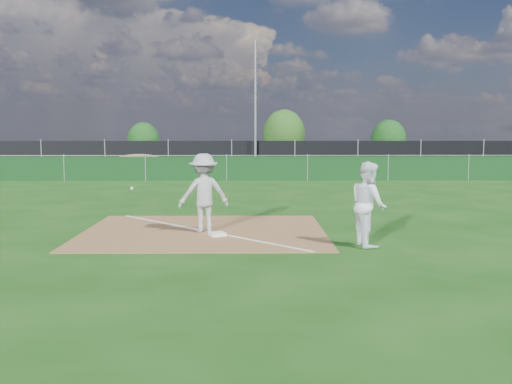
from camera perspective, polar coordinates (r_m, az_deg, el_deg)
ground at (r=23.25m, az=-3.44°, el=0.01°), size 90.00×90.00×0.00m
infield_dirt at (r=14.35m, az=-5.20°, el=-3.94°), size 6.00×5.00×0.02m
foul_line at (r=14.35m, az=-5.20°, el=-3.88°), size 5.01×5.01×0.01m
green_fence at (r=28.17m, az=-2.96°, el=2.35°), size 44.00×0.05×1.20m
dirt_mound at (r=32.23m, az=-11.63°, el=2.70°), size 3.38×2.60×1.17m
black_fence at (r=36.13m, az=-2.45°, el=3.71°), size 46.00×0.04×1.80m
parking_lot at (r=41.17m, az=-2.22°, el=2.79°), size 46.00×9.00×0.01m
light_pole at (r=35.81m, az=-0.06°, el=8.65°), size 0.16×0.16×8.00m
first_base at (r=13.70m, az=-3.89°, el=-4.22°), size 0.48×0.48×0.08m
play_at_first at (r=14.13m, az=-5.25°, el=-0.09°), size 2.48×1.05×1.94m
runner at (r=12.69m, az=11.19°, el=-1.18°), size 0.85×1.02×1.86m
car_left at (r=40.39m, az=-10.71°, el=3.78°), size 4.92×2.31×1.63m
car_mid at (r=39.96m, az=-1.40°, el=3.88°), size 5.28×2.84×1.65m
car_right at (r=40.74m, az=6.61°, el=3.63°), size 4.79×3.15×1.29m
tree_left at (r=47.37m, az=-11.20°, el=5.06°), size 2.60×2.60×3.08m
tree_mid at (r=48.00m, az=2.82°, el=5.85°), size 3.51×3.51×4.16m
tree_right at (r=46.94m, az=13.13°, el=5.13°), size 2.77×2.77×3.29m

